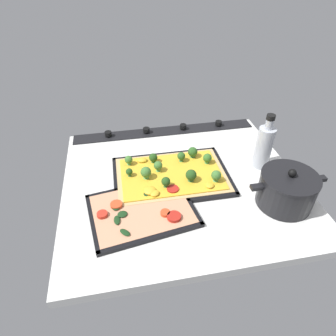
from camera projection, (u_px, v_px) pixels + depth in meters
ground_plane at (182, 183)px, 101.10cm from camera, size 79.93×72.50×3.00cm
stove_control_panel at (165, 131)px, 125.15cm from camera, size 76.73×7.00×2.60cm
baking_tray_front at (171, 177)px, 101.01cm from camera, size 39.58×27.32×1.30cm
broccoli_pizza at (172, 173)px, 100.19cm from camera, size 37.17×24.91×5.68cm
baking_tray_back at (142, 211)px, 88.19cm from camera, size 34.05×27.95×1.30cm
veggie_pizza_back at (142, 210)px, 87.74cm from camera, size 31.31×25.21×1.90cm
cooking_pot at (287, 190)px, 88.26cm from camera, size 24.02×17.15×13.17cm
oil_bottle at (264, 146)px, 101.59cm from camera, size 5.77×5.77×20.53cm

